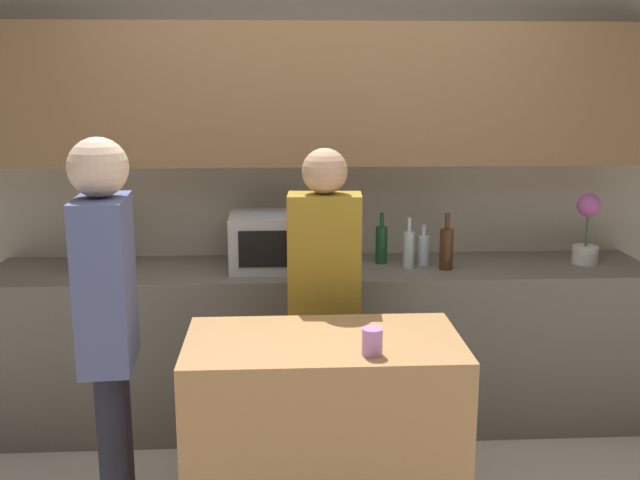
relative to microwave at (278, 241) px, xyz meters
name	(u,v)px	position (x,y,z in m)	size (l,w,h in m)	color
back_wall	(320,146)	(0.24, 0.27, 0.49)	(6.40, 0.40, 2.70)	#B2A893
back_counter	(323,345)	(0.24, 0.00, -0.60)	(3.60, 0.62, 0.90)	#6B665B
kitchen_island	(323,442)	(0.18, -1.13, -0.60)	(1.11, 0.61, 0.90)	#B27F4C
microwave	(278,241)	(0.00, 0.00, 0.00)	(0.52, 0.39, 0.30)	#B7BABC
toaster	(103,254)	(-0.94, 0.00, -0.06)	(0.26, 0.16, 0.18)	silver
potted_plant	(587,229)	(1.71, 0.00, 0.05)	(0.14, 0.14, 0.40)	silver
bottle_0	(381,244)	(0.57, 0.07, -0.04)	(0.07, 0.07, 0.29)	#194723
bottle_1	(409,249)	(0.71, -0.03, -0.04)	(0.06, 0.06, 0.28)	silver
bottle_2	(423,250)	(0.80, 0.02, -0.06)	(0.07, 0.07, 0.23)	silver
bottle_3	(446,248)	(0.90, -0.08, -0.03)	(0.07, 0.07, 0.31)	#472814
cup_0	(372,342)	(0.35, -1.31, -0.10)	(0.08, 0.08, 0.10)	#CC85D5
person_left	(108,317)	(-0.66, -1.18, -0.03)	(0.22, 0.35, 1.71)	black
person_center	(324,287)	(0.22, -0.57, -0.10)	(0.35, 0.21, 1.61)	black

